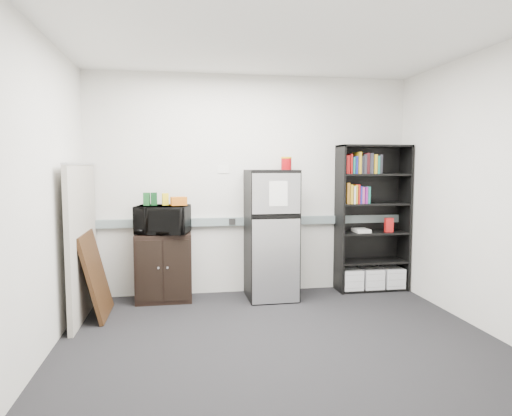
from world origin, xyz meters
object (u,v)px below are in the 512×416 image
Objects in this scene: microwave at (163,220)px; bookshelf at (372,219)px; cubicle_partition at (82,240)px; cabinet at (164,267)px; refrigerator at (271,234)px.

bookshelf is at bearing 14.17° from microwave.
cabinet is (0.82, 0.42, -0.41)m from cubicle_partition.
bookshelf is 1.35m from refrigerator.
cubicle_partition is 1.01m from cabinet.
refrigerator is at bearing 9.26° from cubicle_partition.
bookshelf is 2.66m from cabinet.
cabinet is at bearing -178.59° from bookshelf.
microwave is (0.00, -0.02, 0.57)m from cabinet.
bookshelf is at bearing 5.26° from refrigerator.
refrigerator is (2.09, 0.34, -0.04)m from cubicle_partition.
microwave is at bearing 26.40° from cubicle_partition.
bookshelf is at bearing 8.06° from cubicle_partition.
microwave is at bearing -178.24° from bookshelf.
cabinet is (-2.61, -0.06, -0.51)m from bookshelf.
cubicle_partition reaches higher than refrigerator.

